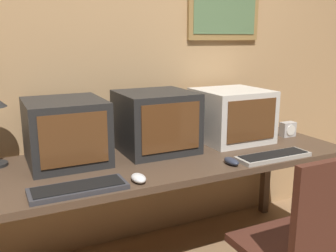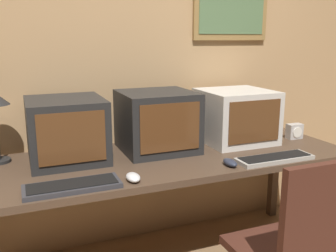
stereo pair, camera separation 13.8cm
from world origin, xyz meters
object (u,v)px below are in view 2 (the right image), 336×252
object	(u,v)px
mouse_far_corner	(230,163)
keyboard_main	(72,186)
desk_clock	(294,131)
mouse_near_keyboard	(133,177)
monitor_right	(236,116)
monitor_left	(66,130)
monitor_center	(157,121)
keyboard_side	(275,158)

from	to	relation	value
mouse_far_corner	keyboard_main	bearing A→B (deg)	179.90
keyboard_main	desk_clock	xyz separation A→B (m)	(1.52, 0.32, 0.04)
mouse_near_keyboard	desk_clock	world-z (taller)	desk_clock
keyboard_main	desk_clock	distance (m)	1.55
monitor_right	keyboard_main	size ratio (longest dim) A/B	1.01
keyboard_main	monitor_left	bearing A→B (deg)	84.91
monitor_left	monitor_right	world-z (taller)	monitor_left
monitor_left	monitor_right	xyz separation A→B (m)	(1.07, -0.02, -0.00)
monitor_left	keyboard_main	bearing A→B (deg)	-95.09
monitor_left	monitor_center	xyz separation A→B (m)	(0.53, -0.01, 0.01)
mouse_far_corner	monitor_left	bearing A→B (deg)	150.81
keyboard_main	keyboard_side	xyz separation A→B (m)	(1.10, -0.02, 0.00)
monitor_center	keyboard_main	distance (m)	0.73
mouse_near_keyboard	mouse_far_corner	distance (m)	0.54
keyboard_main	mouse_far_corner	bearing A→B (deg)	-0.10
keyboard_side	monitor_right	bearing A→B (deg)	88.38
keyboard_side	desk_clock	xyz separation A→B (m)	(0.42, 0.34, 0.04)
keyboard_side	mouse_near_keyboard	size ratio (longest dim) A/B	4.20
desk_clock	mouse_near_keyboard	bearing A→B (deg)	-164.86
monitor_center	monitor_right	size ratio (longest dim) A/B	0.98
mouse_far_corner	monitor_right	bearing A→B (deg)	55.28
desk_clock	keyboard_main	bearing A→B (deg)	-168.12
desk_clock	monitor_left	bearing A→B (deg)	175.49
monitor_center	mouse_far_corner	distance (m)	0.52
monitor_center	keyboard_side	world-z (taller)	monitor_center
keyboard_main	desk_clock	size ratio (longest dim) A/B	4.09
desk_clock	monitor_center	bearing A→B (deg)	173.61
keyboard_side	monitor_left	bearing A→B (deg)	156.90
keyboard_main	desk_clock	bearing A→B (deg)	11.88
monitor_center	keyboard_side	size ratio (longest dim) A/B	0.95
monitor_center	mouse_near_keyboard	distance (m)	0.55
monitor_right	keyboard_side	size ratio (longest dim) A/B	0.97
monitor_left	desk_clock	size ratio (longest dim) A/B	4.22
monitor_right	mouse_far_corner	bearing A→B (deg)	-124.72
monitor_right	monitor_left	bearing A→B (deg)	178.93
monitor_left	keyboard_main	size ratio (longest dim) A/B	1.03
monitor_right	desk_clock	distance (m)	0.43
monitor_left	mouse_far_corner	xyz separation A→B (m)	(0.78, -0.44, -0.15)
keyboard_side	desk_clock	distance (m)	0.54
monitor_center	keyboard_side	xyz separation A→B (m)	(0.53, -0.44, -0.16)
mouse_far_corner	mouse_near_keyboard	bearing A→B (deg)	-178.51
monitor_center	keyboard_side	bearing A→B (deg)	-39.78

